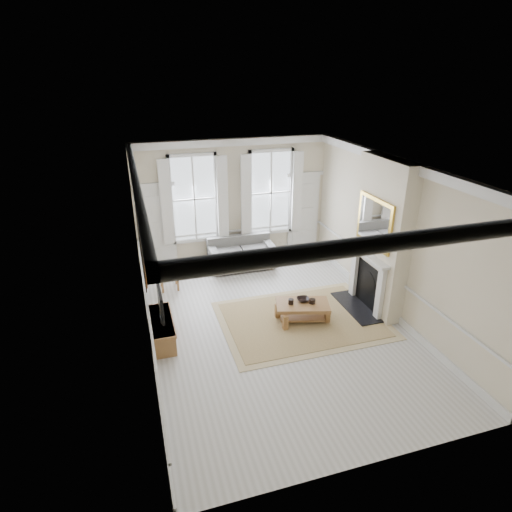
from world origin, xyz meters
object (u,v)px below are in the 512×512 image
object	(u,v)px
side_table	(169,272)
tv_stand	(162,329)
sofa	(241,255)
coffee_table	(302,307)

from	to	relation	value
side_table	tv_stand	xyz separation A→B (m)	(-0.38, -2.16, -0.21)
sofa	side_table	size ratio (longest dim) A/B	2.99
sofa	side_table	bearing A→B (deg)	-161.11
side_table	coffee_table	xyz separation A→B (m)	(2.58, -2.32, -0.10)
coffee_table	tv_stand	bearing A→B (deg)	-166.95
sofa	tv_stand	xyz separation A→B (m)	(-2.41, -2.85, -0.12)
side_table	tv_stand	bearing A→B (deg)	-100.11
coffee_table	tv_stand	distance (m)	2.97
sofa	tv_stand	size ratio (longest dim) A/B	1.35
sofa	tv_stand	world-z (taller)	sofa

